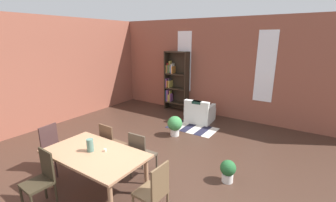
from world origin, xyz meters
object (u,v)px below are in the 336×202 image
dining_chair_head_left (54,147)px  potted_plant_by_shelf (228,170)px  armchair_white (200,113)px  dining_table (95,157)px  bookshelf_tall (175,81)px  dining_chair_far_right (141,154)px  vase_on_table (90,145)px  dining_chair_near_left (41,178)px  potted_plant_corner (175,125)px  dining_chair_far_left (111,144)px  dining_chair_head_right (154,191)px

dining_chair_head_left → potted_plant_by_shelf: dining_chair_head_left is taller
armchair_white → potted_plant_by_shelf: size_ratio=1.99×
dining_table → bookshelf_tall: bookshelf_tall is taller
armchair_white → dining_chair_far_right: bearing=-82.5°
vase_on_table → dining_chair_near_left: vase_on_table is taller
vase_on_table → potted_plant_by_shelf: (1.93, 1.54, -0.62)m
dining_chair_head_left → bookshelf_tall: size_ratio=0.44×
dining_chair_far_right → potted_plant_by_shelf: (1.43, 0.80, -0.27)m
bookshelf_tall → armchair_white: bookshelf_tall is taller
dining_chair_head_left → potted_plant_corner: 3.04m
dining_chair_far_left → potted_plant_by_shelf: size_ratio=2.19×
dining_chair_near_left → potted_plant_by_shelf: 3.19m
armchair_white → potted_plant_corner: (-0.08, -1.39, 0.04)m
dining_chair_head_left → armchair_white: dining_chair_head_left is taller
dining_table → dining_chair_head_left: size_ratio=1.87×
bookshelf_tall → vase_on_table: bearing=-74.8°
vase_on_table → potted_plant_corner: 2.86m
dining_chair_near_left → bookshelf_tall: (-1.03, 5.63, 0.56)m
potted_plant_by_shelf → dining_chair_near_left: bearing=-134.4°
vase_on_table → potted_plant_by_shelf: bearing=38.5°
dining_table → dining_chair_head_left: (-1.26, -0.01, -0.15)m
dining_chair_far_left → potted_plant_corner: bearing=82.5°
dining_chair_far_left → bookshelf_tall: bearing=103.9°
dining_chair_head_left → dining_chair_head_right: same height
dining_chair_near_left → armchair_white: dining_chair_near_left is taller
dining_chair_near_left → vase_on_table: bearing=68.0°
dining_chair_head_right → potted_plant_by_shelf: 1.66m
dining_chair_far_left → dining_chair_head_left: bearing=-139.3°
armchair_white → dining_chair_near_left: bearing=-94.0°
dining_chair_far_left → potted_plant_by_shelf: 2.39m
dining_chair_head_right → armchair_white: bearing=107.4°
dining_chair_near_left → dining_chair_head_right: 1.81m
dining_chair_head_left → armchair_white: (1.21, 4.20, -0.23)m
potted_plant_by_shelf → dining_chair_far_left: bearing=-160.2°
dining_chair_far_right → dining_chair_far_left: size_ratio=1.00×
dining_chair_near_left → dining_chair_head_right: same height
bookshelf_tall → potted_plant_by_shelf: bearing=-45.9°
vase_on_table → dining_chair_head_right: bearing=-0.1°
dining_chair_head_left → potted_plant_by_shelf: size_ratio=2.19×
dining_chair_head_right → potted_plant_by_shelf: (0.57, 1.54, -0.27)m
dining_chair_head_left → dining_chair_head_right: bearing=0.1°
dining_chair_far_left → potted_plant_by_shelf: (2.23, 0.80, -0.27)m
dining_table → dining_chair_far_right: 0.85m
dining_table → armchair_white: size_ratio=2.06×
dining_chair_far_left → dining_chair_head_left: same height
dining_chair_near_left → potted_plant_corner: dining_chair_near_left is taller
dining_chair_far_right → potted_plant_corner: (-0.53, 2.07, -0.20)m
bookshelf_tall → potted_plant_corner: 2.58m
vase_on_table → potted_plant_by_shelf: size_ratio=0.52×
dining_chair_near_left → dining_chair_far_left: 1.46m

